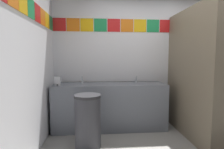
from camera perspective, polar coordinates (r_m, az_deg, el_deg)
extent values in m
cube|color=silver|center=(3.82, 12.33, 5.73)|extent=(3.92, 0.08, 2.72)
cube|color=red|center=(3.73, -16.20, 14.80)|extent=(0.25, 0.01, 0.25)
cube|color=orange|center=(3.69, -12.08, 15.00)|extent=(0.25, 0.01, 0.25)
cube|color=yellow|center=(3.67, -7.88, 15.13)|extent=(0.25, 0.01, 0.25)
cube|color=#1E8C4C|center=(3.66, -3.65, 15.17)|extent=(0.25, 0.01, 0.25)
cube|color=red|center=(3.68, 0.57, 15.15)|extent=(0.25, 0.01, 0.25)
cube|color=orange|center=(3.71, 4.73, 15.04)|extent=(0.25, 0.01, 0.25)
cube|color=yellow|center=(3.76, 8.80, 14.86)|extent=(0.25, 0.01, 0.25)
cube|color=#1E8C4C|center=(3.83, 12.72, 14.62)|extent=(0.25, 0.01, 0.25)
cube|color=red|center=(3.92, 16.49, 14.33)|extent=(0.25, 0.01, 0.25)
cube|color=orange|center=(4.02, 20.07, 14.00)|extent=(0.25, 0.01, 0.25)
cube|color=yellow|center=(4.13, 23.45, 13.63)|extent=(0.25, 0.01, 0.25)
cube|color=#1E8C4C|center=(4.26, 26.63, 13.25)|extent=(0.25, 0.01, 0.25)
cube|color=red|center=(4.40, 29.61, 12.85)|extent=(0.25, 0.01, 0.25)
cube|color=silver|center=(2.26, -27.71, 5.50)|extent=(0.08, 3.06, 2.72)
cube|color=yellow|center=(2.44, -26.08, 19.59)|extent=(0.01, 0.25, 0.25)
cube|color=#1E8C4C|center=(2.68, -24.01, 18.37)|extent=(0.01, 0.25, 0.25)
cube|color=red|center=(2.91, -22.30, 17.33)|extent=(0.01, 0.25, 0.25)
cube|color=orange|center=(3.15, -20.86, 16.43)|extent=(0.01, 0.25, 0.25)
cube|color=yellow|center=(3.39, -19.63, 15.65)|extent=(0.01, 0.25, 0.25)
cube|color=#1E8C4C|center=(3.64, -18.58, 14.97)|extent=(0.01, 0.25, 0.25)
cube|color=slate|center=(3.46, -0.70, -9.81)|extent=(2.05, 0.58, 0.84)
cube|color=slate|center=(3.65, -1.02, -2.89)|extent=(2.05, 0.03, 0.08)
cylinder|color=white|center=(3.35, -9.45, -3.97)|extent=(0.34, 0.34, 0.10)
cylinder|color=white|center=(3.43, 7.92, -3.74)|extent=(0.34, 0.34, 0.10)
cylinder|color=silver|center=(3.48, -9.29, -2.29)|extent=(0.04, 0.04, 0.05)
cylinder|color=silver|center=(3.42, -9.37, -1.24)|extent=(0.02, 0.06, 0.09)
cylinder|color=silver|center=(3.55, 7.44, -2.11)|extent=(0.04, 0.04, 0.05)
cylinder|color=silver|center=(3.49, 7.63, -1.08)|extent=(0.02, 0.06, 0.09)
cube|color=#B7BABF|center=(3.25, -16.63, -2.00)|extent=(0.09, 0.07, 0.16)
cylinder|color=black|center=(3.22, -16.76, -3.17)|extent=(0.02, 0.02, 0.03)
cube|color=#726651|center=(3.25, 22.29, 0.24)|extent=(0.04, 1.48, 2.12)
cylinder|color=silver|center=(2.64, 29.88, 1.11)|extent=(0.02, 0.02, 0.10)
cylinder|color=white|center=(3.90, 29.06, -12.09)|extent=(0.38, 0.38, 0.40)
torus|color=white|center=(3.85, 29.21, -9.03)|extent=(0.39, 0.39, 0.05)
cube|color=white|center=(3.98, 27.62, -6.19)|extent=(0.34, 0.17, 0.34)
cylinder|color=#333338|center=(2.80, -7.56, -14.58)|extent=(0.39, 0.39, 0.75)
cylinder|color=#262628|center=(2.69, -7.67, -6.71)|extent=(0.39, 0.39, 0.04)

